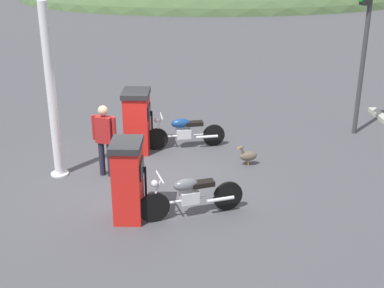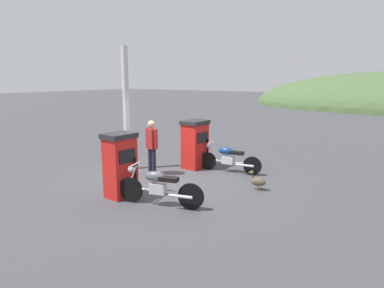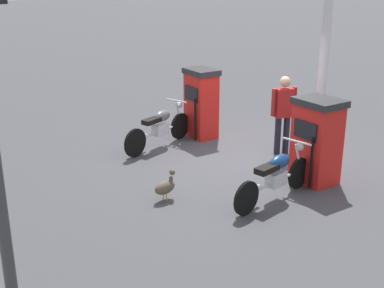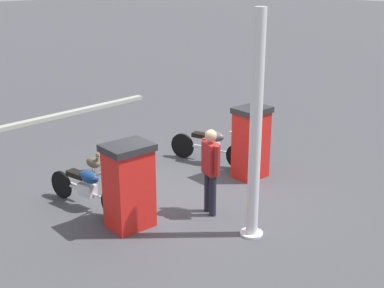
# 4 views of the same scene
# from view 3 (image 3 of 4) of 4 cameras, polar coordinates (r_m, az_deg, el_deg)

# --- Properties ---
(ground_plane) EXTENTS (120.00, 120.00, 0.00)m
(ground_plane) POSITION_cam_3_polar(r_m,az_deg,el_deg) (10.51, 5.96, -1.54)
(ground_plane) COLOR #424247
(fuel_pump_near) EXTENTS (0.65, 0.80, 1.58)m
(fuel_pump_near) POSITION_cam_3_polar(r_m,az_deg,el_deg) (11.56, 1.04, 4.64)
(fuel_pump_near) COLOR red
(fuel_pump_near) RESTS_ON ground
(fuel_pump_far) EXTENTS (0.73, 0.86, 1.55)m
(fuel_pump_far) POSITION_cam_3_polar(r_m,az_deg,el_deg) (9.31, 13.84, 0.40)
(fuel_pump_far) COLOR red
(fuel_pump_far) RESTS_ON ground
(motorcycle_near_pump) EXTENTS (2.03, 0.75, 0.94)m
(motorcycle_near_pump) POSITION_cam_3_polar(r_m,az_deg,el_deg) (10.98, -3.67, 1.97)
(motorcycle_near_pump) COLOR black
(motorcycle_near_pump) RESTS_ON ground
(motorcycle_far_pump) EXTENTS (2.01, 0.56, 0.92)m
(motorcycle_far_pump) POSITION_cam_3_polar(r_m,az_deg,el_deg) (8.52, 9.39, -3.42)
(motorcycle_far_pump) COLOR black
(motorcycle_far_pump) RESTS_ON ground
(attendant_person) EXTENTS (0.57, 0.30, 1.65)m
(attendant_person) POSITION_cam_3_polar(r_m,az_deg,el_deg) (10.59, 10.25, 3.78)
(attendant_person) COLOR #1E1E2D
(attendant_person) RESTS_ON ground
(wandering_duck) EXTENTS (0.50, 0.25, 0.50)m
(wandering_duck) POSITION_cam_3_polar(r_m,az_deg,el_deg) (8.51, -3.04, -4.80)
(wandering_duck) COLOR brown
(wandering_duck) RESTS_ON ground
(canopy_support_pole) EXTENTS (0.40, 0.40, 3.84)m
(canopy_support_pole) POSITION_cam_3_polar(r_m,az_deg,el_deg) (11.16, 14.60, 8.98)
(canopy_support_pole) COLOR silver
(canopy_support_pole) RESTS_ON ground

